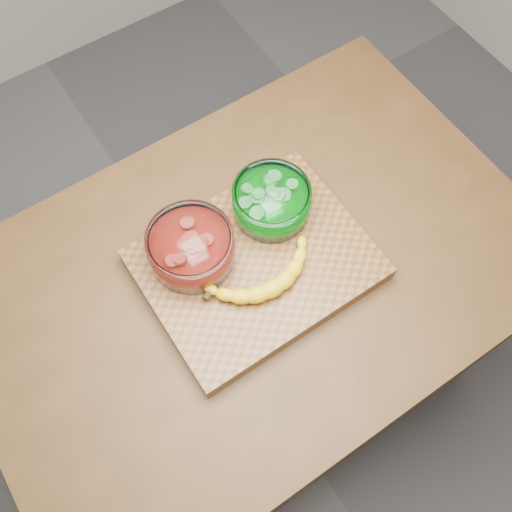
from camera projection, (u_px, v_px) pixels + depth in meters
ground at (256, 374)px, 2.00m from camera, size 3.50×3.50×0.00m
counter at (256, 335)px, 1.60m from camera, size 1.20×0.80×0.90m
cutting_board at (256, 264)px, 1.17m from camera, size 0.45×0.35×0.04m
bowl_red at (191, 248)px, 1.12m from camera, size 0.17×0.17×0.08m
bowl_green at (271, 201)px, 1.17m from camera, size 0.16×0.16×0.08m
banana at (264, 275)px, 1.12m from camera, size 0.27×0.12×0.04m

